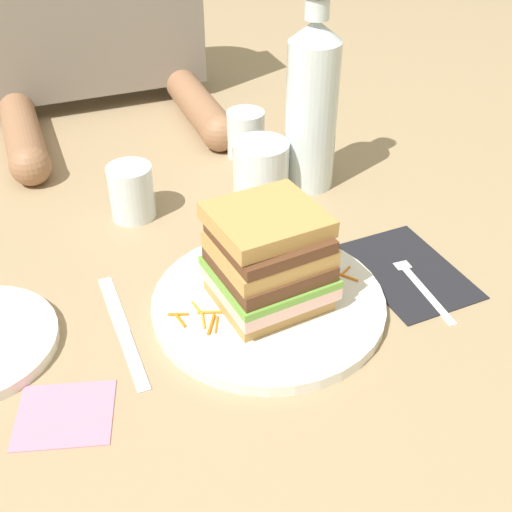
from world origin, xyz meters
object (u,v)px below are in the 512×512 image
object	(u,v)px
water_bottle	(312,104)
napkin_pink	(65,414)
empty_tumbler_0	(246,134)
main_plate	(265,302)
sandwich	(266,259)
juice_glass	(261,173)
empty_tumbler_1	(132,192)
fork	(415,277)
napkin_dark	(406,269)
knife	(124,332)

from	to	relation	value
water_bottle	napkin_pink	size ratio (longest dim) A/B	3.10
empty_tumbler_0	napkin_pink	size ratio (longest dim) A/B	0.80
main_plate	sandwich	xyz separation A→B (m)	(0.00, 0.00, 0.06)
water_bottle	empty_tumbler_0	world-z (taller)	water_bottle
juice_glass	empty_tumbler_0	distance (m)	0.13
empty_tumbler_0	main_plate	bearing A→B (deg)	-107.55
empty_tumbler_1	sandwich	bearing A→B (deg)	-68.63
fork	empty_tumbler_1	bearing A→B (deg)	136.50
sandwich	fork	xyz separation A→B (m)	(0.19, -0.02, -0.07)
empty_tumbler_0	napkin_pink	world-z (taller)	empty_tumbler_0
napkin_dark	juice_glass	world-z (taller)	juice_glass
knife	napkin_pink	bearing A→B (deg)	-130.15
fork	water_bottle	size ratio (longest dim) A/B	0.57
main_plate	napkin_pink	bearing A→B (deg)	-162.77
main_plate	empty_tumbler_0	xyz separation A→B (m)	(0.12, 0.37, 0.03)
juice_glass	napkin_pink	bearing A→B (deg)	-136.86
napkin_dark	fork	xyz separation A→B (m)	(-0.00, -0.02, 0.00)
main_plate	water_bottle	bearing A→B (deg)	55.01
sandwich	empty_tumbler_1	xyz separation A→B (m)	(-0.10, 0.25, -0.03)
fork	empty_tumbler_1	xyz separation A→B (m)	(-0.29, 0.28, 0.03)
knife	empty_tumbler_1	world-z (taller)	empty_tumbler_1
knife	napkin_dark	bearing A→B (deg)	-2.74
empty_tumbler_0	sandwich	bearing A→B (deg)	-107.49
fork	napkin_pink	world-z (taller)	fork
knife	water_bottle	xyz separation A→B (m)	(0.34, 0.23, 0.13)
water_bottle	main_plate	bearing A→B (deg)	-124.99
juice_glass	napkin_pink	xyz separation A→B (m)	(-0.33, -0.31, -0.04)
juice_glass	napkin_pink	size ratio (longest dim) A/B	0.92
sandwich	empty_tumbler_0	distance (m)	0.39
water_bottle	knife	bearing A→B (deg)	-146.01
juice_glass	water_bottle	size ratio (longest dim) A/B	0.30
fork	napkin_pink	distance (m)	0.44
main_plate	fork	bearing A→B (deg)	-6.42
empty_tumbler_1	knife	bearing A→B (deg)	-105.86
fork	napkin_pink	xyz separation A→B (m)	(-0.44, -0.05, -0.00)
napkin_dark	fork	size ratio (longest dim) A/B	1.03
empty_tumbler_0	napkin_dark	bearing A→B (deg)	-78.20
juice_glass	empty_tumbler_1	bearing A→B (deg)	175.01
fork	empty_tumbler_0	bearing A→B (deg)	100.99
juice_glass	empty_tumbler_1	size ratio (longest dim) A/B	1.11
juice_glass	sandwich	bearing A→B (deg)	-110.67
fork	empty_tumbler_0	size ratio (longest dim) A/B	2.21
water_bottle	fork	bearing A→B (deg)	-85.53
sandwich	empty_tumbler_1	size ratio (longest dim) A/B	1.76
knife	empty_tumbler_1	xyz separation A→B (m)	(0.07, 0.24, 0.04)
water_bottle	empty_tumbler_1	world-z (taller)	water_bottle
main_plate	knife	xyz separation A→B (m)	(-0.17, 0.02, -0.01)
fork	empty_tumbler_0	distance (m)	0.40
main_plate	juice_glass	world-z (taller)	juice_glass
sandwich	napkin_pink	world-z (taller)	sandwich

